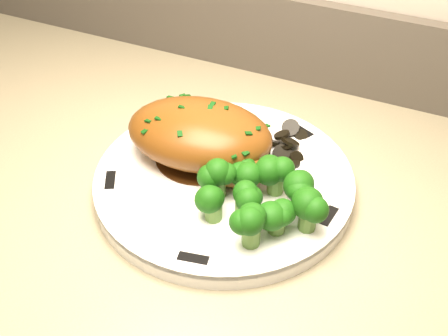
% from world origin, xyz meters
% --- Properties ---
extents(plate, '(0.37, 0.37, 0.02)m').
position_xyz_m(plate, '(0.24, 1.73, 0.93)').
color(plate, white).
rests_on(plate, counter).
extents(rim_accent_0, '(0.03, 0.02, 0.00)m').
position_xyz_m(rim_accent_0, '(0.29, 1.84, 0.94)').
color(rim_accent_0, black).
rests_on(rim_accent_0, plate).
extents(rim_accent_1, '(0.03, 0.03, 0.00)m').
position_xyz_m(rim_accent_1, '(0.15, 1.81, 0.94)').
color(rim_accent_1, black).
rests_on(rim_accent_1, plate).
extents(rim_accent_2, '(0.02, 0.03, 0.00)m').
position_xyz_m(rim_accent_2, '(0.13, 1.67, 0.94)').
color(rim_accent_2, black).
rests_on(rim_accent_2, plate).
extents(rim_accent_3, '(0.03, 0.02, 0.00)m').
position_xyz_m(rim_accent_3, '(0.26, 1.61, 0.94)').
color(rim_accent_3, black).
rests_on(rim_accent_3, plate).
extents(rim_accent_4, '(0.01, 0.03, 0.00)m').
position_xyz_m(rim_accent_4, '(0.36, 1.71, 0.94)').
color(rim_accent_4, black).
rests_on(rim_accent_4, plate).
extents(gravy_pool, '(0.10, 0.10, 0.00)m').
position_xyz_m(gravy_pool, '(0.20, 1.75, 0.94)').
color(gravy_pool, '#381D0A').
rests_on(gravy_pool, plate).
extents(chicken_breast, '(0.18, 0.13, 0.06)m').
position_xyz_m(chicken_breast, '(0.20, 1.74, 0.97)').
color(chicken_breast, brown).
rests_on(chicken_breast, plate).
extents(mushroom_pile, '(0.09, 0.07, 0.02)m').
position_xyz_m(mushroom_pile, '(0.25, 1.80, 0.95)').
color(mushroom_pile, black).
rests_on(mushroom_pile, plate).
extents(broccoli_florets, '(0.13, 0.11, 0.04)m').
position_xyz_m(broccoli_florets, '(0.29, 1.69, 0.97)').
color(broccoli_florets, olive).
rests_on(broccoli_florets, plate).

